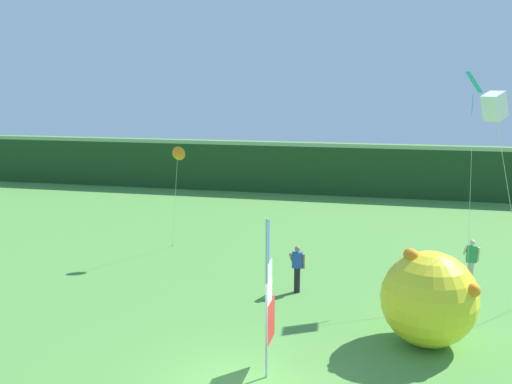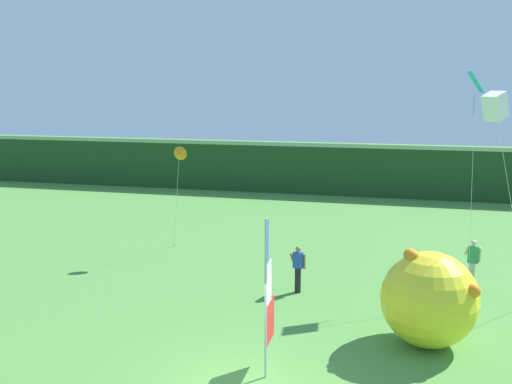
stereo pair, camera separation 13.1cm
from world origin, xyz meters
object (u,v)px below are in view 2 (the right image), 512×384
Objects in this scene: person_near_banner at (473,262)px; kite_orange_delta_0 at (179,154)px; person_mid_field at (298,268)px; inflatable_balloon at (429,299)px; kite_white_box_2 at (495,107)px; banner_flag at (268,299)px; kite_cyan_diamond_1 at (475,93)px.

kite_orange_delta_0 is (-11.76, 1.13, 3.48)m from person_near_banner.
person_mid_field is at bearing -160.81° from person_near_banner.
kite_white_box_2 is (1.47, 0.74, 5.35)m from inflatable_balloon.
person_mid_field is 0.61× the size of inflatable_balloon.
banner_flag is 8.03m from kite_white_box_2.
person_near_banner is at bearing 19.19° from person_mid_field.
kite_white_box_2 reaches higher than inflatable_balloon.
kite_white_box_2 is at bearing -26.95° from kite_orange_delta_0.
kite_white_box_2 is at bearing 31.12° from banner_flag.
person_mid_field is 8.57m from kite_white_box_2.
kite_cyan_diamond_1 reaches higher than kite_white_box_2.
kite_cyan_diamond_1 is at bearing -4.72° from kite_orange_delta_0.
banner_flag is at bearing -148.88° from kite_white_box_2.
kite_orange_delta_0 is at bearing 175.28° from kite_cyan_diamond_1.
kite_cyan_diamond_1 is (11.46, -0.95, 2.60)m from kite_orange_delta_0.
banner_flag is 2.43× the size of person_mid_field.
person_near_banner is 0.24× the size of kite_white_box_2.
inflatable_balloon is at bearing -108.56° from person_near_banner.
inflatable_balloon is at bearing -153.45° from kite_white_box_2.
banner_flag is 1.48× the size of inflatable_balloon.
inflatable_balloon is at bearing -37.40° from person_mid_field.
person_mid_field is 5.42m from inflatable_balloon.
kite_white_box_2 is at bearing -94.21° from person_near_banner.
person_mid_field is 0.22× the size of kite_cyan_diamond_1.
banner_flag is 0.53× the size of kite_cyan_diamond_1.
person_mid_field is at bearing 156.17° from kite_white_box_2.
kite_white_box_2 is (-0.34, -4.67, 5.78)m from person_near_banner.
kite_orange_delta_0 reaches higher than banner_flag.
inflatable_balloon reaches higher than person_mid_field.
kite_cyan_diamond_1 reaches higher than person_mid_field.
kite_orange_delta_0 reaches higher than inflatable_balloon.
banner_flag reaches higher than person_near_banner.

